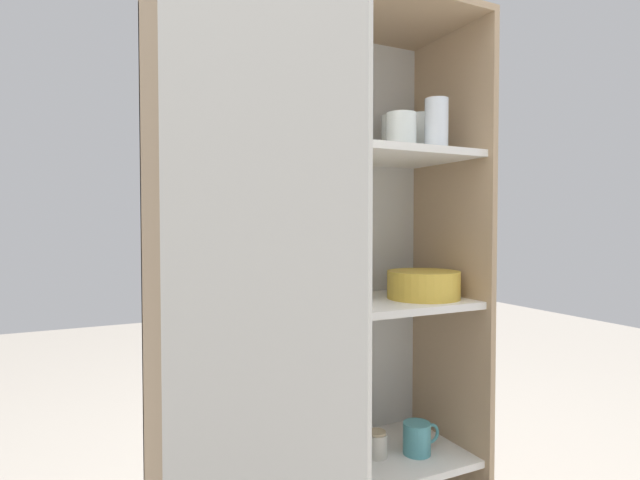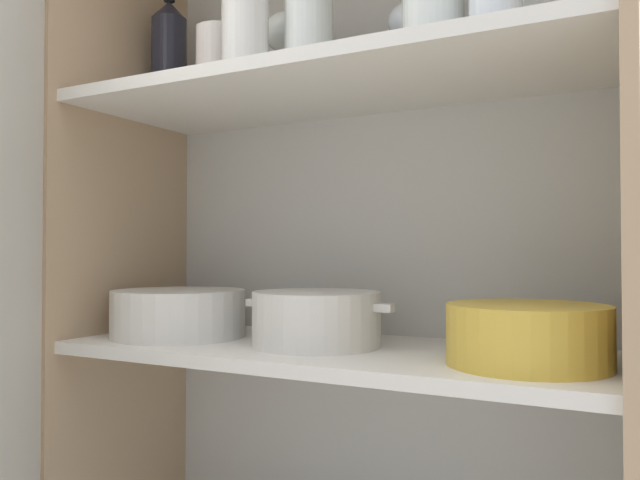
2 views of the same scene
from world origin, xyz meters
name	(u,v)px [view 2 (image 2 of 2)]	position (x,y,z in m)	size (l,w,h in m)	color
cupboard_back_panel	(372,321)	(0.00, 0.34, 0.76)	(0.87, 0.02, 1.52)	silver
cupboard_side_left	(125,319)	(-0.43, 0.16, 0.76)	(0.02, 0.37, 1.52)	tan
cupboard_side_right	(635,353)	(0.43, 0.16, 0.76)	(0.02, 0.37, 1.52)	tan
shelf_board_middle	(328,352)	(0.00, 0.16, 0.73)	(0.84, 0.33, 0.02)	white
shelf_board_upper	(328,87)	(0.00, 0.16, 1.14)	(0.84, 0.33, 0.02)	white
tumbler_glass_0	(541,7)	(0.32, 0.16, 1.21)	(0.08, 0.08, 0.12)	white
tumbler_glass_1	(245,38)	(-0.10, 0.09, 1.21)	(0.07, 0.07, 0.12)	white
tumbler_glass_2	(527,29)	(0.29, 0.25, 1.22)	(0.08, 0.08, 0.13)	white
tumbler_glass_3	(433,13)	(0.19, 0.09, 1.20)	(0.08, 0.08, 0.09)	white
tumbler_glass_4	(217,63)	(-0.22, 0.16, 1.21)	(0.07, 0.07, 0.12)	silver
tumbler_glass_5	(309,32)	(-0.02, 0.14, 1.23)	(0.08, 0.08, 0.14)	white
wine_glass_0	(412,25)	(0.11, 0.24, 1.25)	(0.08, 0.08, 0.13)	white
wine_glass_1	(288,36)	(-0.11, 0.22, 1.26)	(0.09, 0.09, 0.15)	white
wine_bottle	(169,55)	(-0.37, 0.21, 1.26)	(0.07, 0.07, 0.25)	black
plate_stack_white	(179,313)	(-0.28, 0.14, 0.78)	(0.23, 0.23, 0.08)	silver
mixing_bowl_large	(528,333)	(0.30, 0.13, 0.78)	(0.21, 0.21, 0.08)	gold
casserole_dish	(317,319)	(-0.02, 0.16, 0.78)	(0.25, 0.20, 0.08)	silver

